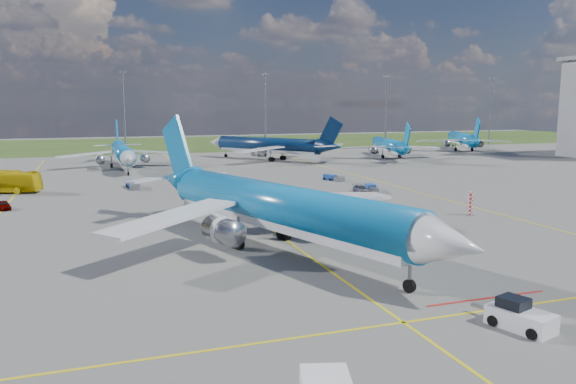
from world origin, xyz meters
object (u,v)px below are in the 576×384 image
object	(u,v)px
warning_post	(470,203)
bg_jet_n	(268,160)
baggage_tug_e	(333,178)
service_car_a	(4,205)
bg_jet_ne	(389,157)
baggage_tug_c	(133,185)
pushback_tug	(519,316)
service_car_b	(198,185)
service_car_c	(361,189)
bg_jet_ene	(462,150)
baggage_tug_w	(372,188)
main_airliner	(280,250)
bg_jet_nnw	(124,169)

from	to	relation	value
warning_post	bg_jet_n	bearing A→B (deg)	92.49
warning_post	baggage_tug_e	distance (m)	35.56
service_car_a	warning_post	bearing A→B (deg)	-40.08
bg_jet_ne	baggage_tug_c	distance (m)	75.17
pushback_tug	service_car_b	bearing A→B (deg)	79.57
service_car_c	baggage_tug_e	size ratio (longest dim) A/B	0.92
bg_jet_ene	pushback_tug	xyz separation A→B (m)	(-80.01, -115.47, 0.75)
service_car_a	baggage_tug_w	bearing A→B (deg)	-19.53
pushback_tug	service_car_c	bearing A→B (deg)	55.98
bg_jet_ne	baggage_tug_e	size ratio (longest dim) A/B	7.82
main_airliner	service_car_c	size ratio (longest dim) A/B	11.13
bg_jet_ene	service_car_b	size ratio (longest dim) A/B	7.70
service_car_a	baggage_tug_e	size ratio (longest dim) A/B	0.76
service_car_b	bg_jet_n	bearing A→B (deg)	-39.51
baggage_tug_w	baggage_tug_e	size ratio (longest dim) A/B	1.07
bg_jet_nnw	service_car_a	xyz separation A→B (m)	(-17.41, -44.20, 0.59)
service_car_a	service_car_b	size ratio (longest dim) A/B	0.69
bg_jet_ne	bg_jet_ene	bearing A→B (deg)	-144.10
bg_jet_n	baggage_tug_c	xyz separation A→B (m)	(-35.12, -37.94, 0.56)
bg_jet_ne	baggage_tug_e	xyz separation A→B (m)	(-31.73, -36.33, 0.47)
main_airliner	service_car_c	xyz separation A→B (m)	(22.91, 29.03, 0.61)
bg_jet_ene	bg_jet_n	bearing A→B (deg)	31.59
main_airliner	service_car_c	bearing A→B (deg)	31.87
baggage_tug_w	baggage_tug_c	world-z (taller)	baggage_tug_c
main_airliner	bg_jet_ne	bearing A→B (deg)	35.06
bg_jet_n	pushback_tug	xyz separation A→B (m)	(-16.39, -106.50, 0.75)
service_car_a	service_car_b	distance (m)	29.18
pushback_tug	service_car_b	world-z (taller)	pushback_tug
service_car_a	service_car_c	distance (m)	50.96
bg_jet_nnw	service_car_b	bearing A→B (deg)	-74.97
warning_post	bg_jet_ne	distance (m)	77.20
bg_jet_n	service_car_b	size ratio (longest dim) A/B	8.17
warning_post	service_car_c	size ratio (longest dim) A/B	0.72
warning_post	main_airliner	xyz separation A→B (m)	(-27.83, -8.46, -1.50)
warning_post	main_airliner	size ratio (longest dim) A/B	0.06
main_airliner	bg_jet_nnw	bearing A→B (deg)	78.06
main_airliner	service_car_b	size ratio (longest dim) A/B	9.30
baggage_tug_w	warning_post	bearing A→B (deg)	-68.33
warning_post	baggage_tug_e	size ratio (longest dim) A/B	0.66
bg_jet_ene	service_car_c	distance (m)	91.29
bg_jet_nnw	service_car_a	world-z (taller)	bg_jet_nnw
service_car_b	bg_jet_ene	bearing A→B (deg)	-68.86
bg_jet_n	main_airliner	bearing A→B (deg)	35.70
service_car_c	pushback_tug	bearing A→B (deg)	-99.81
bg_jet_nnw	bg_jet_ene	distance (m)	100.16
warning_post	baggage_tug_c	world-z (taller)	warning_post
service_car_a	baggage_tug_w	world-z (taller)	service_car_a
bg_jet_n	warning_post	bearing A→B (deg)	54.51
warning_post	baggage_tug_c	bearing A→B (deg)	135.70
bg_jet_ene	service_car_a	xyz separation A→B (m)	(-116.15, -61.00, 0.59)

